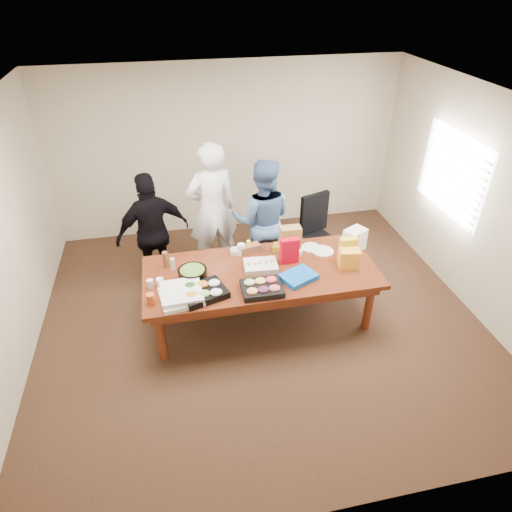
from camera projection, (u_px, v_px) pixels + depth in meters
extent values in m
cube|color=#47301E|center=(261.00, 318.00, 5.76)|extent=(5.50, 5.00, 0.02)
cube|color=white|center=(262.00, 104.00, 4.25)|extent=(5.50, 5.00, 0.02)
cube|color=beige|center=(228.00, 150.00, 7.04)|extent=(5.50, 0.04, 2.70)
cube|color=beige|center=(341.00, 410.00, 2.97)|extent=(5.50, 0.04, 2.70)
cube|color=beige|center=(479.00, 204.00, 5.48)|extent=(0.04, 5.00, 2.70)
cube|color=white|center=(452.00, 174.00, 5.88)|extent=(0.03, 1.40, 1.10)
cube|color=beige|center=(449.00, 175.00, 5.87)|extent=(0.04, 1.36, 1.00)
cube|color=#4C1C0F|center=(261.00, 295.00, 5.55)|extent=(2.80, 1.20, 0.75)
cube|color=black|center=(317.00, 238.00, 6.36)|extent=(0.71, 0.71, 1.09)
imported|color=white|center=(212.00, 210.00, 6.16)|extent=(0.78, 0.59, 1.95)
imported|color=#415F8F|center=(262.00, 220.00, 6.11)|extent=(0.98, 0.84, 1.75)
imported|color=black|center=(153.00, 233.00, 5.89)|extent=(1.07, 0.69, 1.69)
cube|color=black|center=(203.00, 292.00, 4.93)|extent=(0.58, 0.51, 0.07)
cube|color=black|center=(262.00, 289.00, 4.99)|extent=(0.47, 0.37, 0.07)
cube|color=white|center=(261.00, 266.00, 5.36)|extent=(0.42, 0.33, 0.07)
cylinder|color=black|center=(193.00, 273.00, 5.19)|extent=(0.36, 0.36, 0.11)
cube|color=blue|center=(298.00, 277.00, 5.19)|extent=(0.48, 0.43, 0.06)
cube|color=red|center=(289.00, 251.00, 5.40)|extent=(0.23, 0.10, 0.33)
cube|color=yellow|center=(348.00, 250.00, 5.43)|extent=(0.22, 0.09, 0.32)
cube|color=#C5700D|center=(289.00, 251.00, 5.42)|extent=(0.21, 0.13, 0.30)
cylinder|color=white|center=(241.00, 249.00, 5.59)|extent=(0.11, 0.11, 0.15)
cylinder|color=#FDFF2B|center=(249.00, 246.00, 5.65)|extent=(0.07, 0.07, 0.15)
cylinder|color=brown|center=(166.00, 260.00, 5.35)|extent=(0.08, 0.08, 0.21)
cylinder|color=beige|center=(173.00, 264.00, 5.31)|extent=(0.06, 0.06, 0.16)
cube|color=gold|center=(282.00, 248.00, 5.69)|extent=(0.26, 0.21, 0.07)
cube|color=brown|center=(250.00, 249.00, 5.65)|extent=(0.28, 0.17, 0.11)
cube|color=olive|center=(290.00, 239.00, 5.62)|extent=(0.26, 0.15, 0.34)
cylinder|color=#BF481D|center=(151.00, 299.00, 4.80)|extent=(0.11, 0.11, 0.12)
cylinder|color=white|center=(160.00, 283.00, 5.04)|extent=(0.09, 0.09, 0.11)
cylinder|color=silver|center=(150.00, 284.00, 5.03)|extent=(0.09, 0.09, 0.10)
cube|color=white|center=(181.00, 297.00, 4.88)|extent=(0.50, 0.50, 0.05)
cube|color=silver|center=(181.00, 292.00, 4.87)|extent=(0.47, 0.47, 0.05)
cylinder|color=silver|center=(323.00, 251.00, 5.68)|extent=(0.32, 0.32, 0.02)
cylinder|color=white|center=(311.00, 248.00, 5.75)|extent=(0.27, 0.27, 0.02)
cylinder|color=silver|center=(298.00, 251.00, 5.64)|extent=(0.16, 0.16, 0.05)
cylinder|color=silver|center=(236.00, 251.00, 5.64)|extent=(0.16, 0.16, 0.06)
cube|color=white|center=(355.00, 240.00, 5.66)|extent=(0.33, 0.29, 0.29)
cube|color=yellow|center=(349.00, 258.00, 5.34)|extent=(0.26, 0.20, 0.24)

